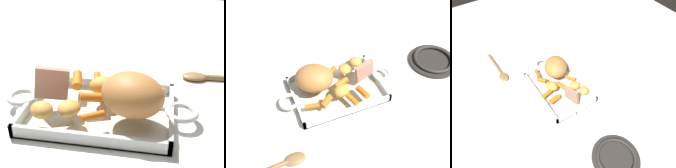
# 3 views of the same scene
# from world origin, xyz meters

# --- Properties ---
(ground_plane) EXTENTS (2.17, 2.17, 0.00)m
(ground_plane) POSITION_xyz_m (0.00, 0.00, 0.00)
(ground_plane) COLOR white
(roasting_dish) EXTENTS (0.44, 0.23, 0.03)m
(roasting_dish) POSITION_xyz_m (0.00, 0.00, 0.01)
(roasting_dish) COLOR silver
(roasting_dish) RESTS_ON ground_plane
(pork_roast) EXTENTS (0.17, 0.16, 0.09)m
(pork_roast) POSITION_xyz_m (0.08, -0.03, 0.08)
(pork_roast) COLOR #BB7A3D
(pork_roast) RESTS_ON roasting_dish
(roast_slice_thin) EXTENTS (0.09, 0.03, 0.09)m
(roast_slice_thin) POSITION_xyz_m (-0.11, 0.00, 0.07)
(roast_slice_thin) COLOR tan
(roast_slice_thin) RESTS_ON roasting_dish
(baby_carrot_southwest) EXTENTS (0.05, 0.04, 0.02)m
(baby_carrot_southwest) POSITION_xyz_m (-0.00, -0.07, 0.04)
(baby_carrot_southwest) COLOR orange
(baby_carrot_southwest) RESTS_ON roasting_dish
(baby_carrot_southeast) EXTENTS (0.04, 0.06, 0.03)m
(baby_carrot_southeast) POSITION_xyz_m (-0.07, 0.07, 0.05)
(baby_carrot_southeast) COLOR orange
(baby_carrot_southeast) RESTS_ON roasting_dish
(baby_carrot_long) EXTENTS (0.04, 0.06, 0.02)m
(baby_carrot_long) POSITION_xyz_m (-0.02, 0.08, 0.04)
(baby_carrot_long) COLOR orange
(baby_carrot_long) RESTS_ON roasting_dish
(baby_carrot_northeast) EXTENTS (0.05, 0.05, 0.03)m
(baby_carrot_northeast) POSITION_xyz_m (0.07, 0.06, 0.05)
(baby_carrot_northeast) COLOR orange
(baby_carrot_northeast) RESTS_ON roasting_dish
(baby_carrot_center_right) EXTENTS (0.06, 0.04, 0.03)m
(baby_carrot_center_right) POSITION_xyz_m (-0.02, -0.00, 0.04)
(baby_carrot_center_right) COLOR orange
(baby_carrot_center_right) RESTS_ON roasting_dish
(baby_carrot_center_left) EXTENTS (0.05, 0.03, 0.02)m
(baby_carrot_center_left) POSITION_xyz_m (0.12, 0.06, 0.04)
(baby_carrot_center_left) COLOR orange
(baby_carrot_center_left) RESTS_ON roasting_dish
(potato_corner) EXTENTS (0.07, 0.07, 0.03)m
(potato_corner) POSITION_xyz_m (-0.05, -0.06, 0.05)
(potato_corner) COLOR gold
(potato_corner) RESTS_ON roasting_dish
(potato_golden_small) EXTENTS (0.07, 0.07, 0.03)m
(potato_golden_small) POSITION_xyz_m (-0.11, -0.07, 0.05)
(potato_golden_small) COLOR gold
(potato_golden_small) RESTS_ON roasting_dish
(potato_golden_large) EXTENTS (0.08, 0.07, 0.04)m
(potato_golden_large) POSITION_xyz_m (0.00, 0.04, 0.05)
(potato_golden_large) COLOR gold
(potato_golden_large) RESTS_ON roasting_dish
(serving_spoon) EXTENTS (0.24, 0.05, 0.02)m
(serving_spoon) POSITION_xyz_m (0.28, 0.21, 0.01)
(serving_spoon) COLOR olive
(serving_spoon) RESTS_ON ground_plane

